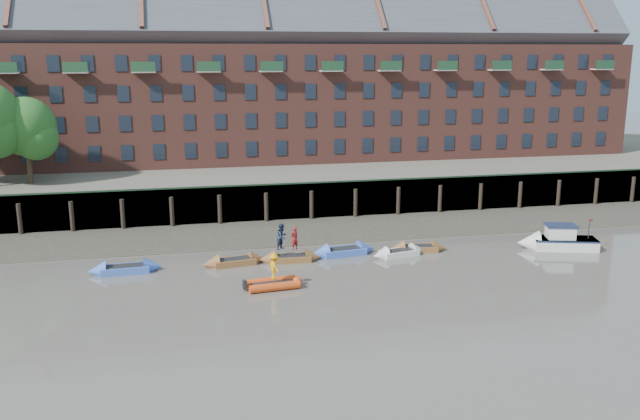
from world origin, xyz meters
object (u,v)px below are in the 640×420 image
object	(u,v)px
rowboat_1	(125,269)
rowboat_5	(399,253)
rowboat_6	(418,248)
person_rower_b	(282,237)
rowboat_3	(290,258)
motor_launch	(552,241)
rowboat_2	(234,262)
rib_tender	(275,284)
person_rib_crew	(274,267)
rowboat_4	(343,251)
person_rower_a	(294,238)

from	to	relation	value
rowboat_1	rowboat_5	distance (m)	19.25
rowboat_6	person_rower_b	world-z (taller)	person_rower_b
rowboat_3	motor_launch	xyz separation A→B (m)	(19.76, -1.05, 0.38)
rowboat_2	rowboat_5	world-z (taller)	rowboat_2
person_rower_b	rib_tender	bearing A→B (deg)	-149.44
rib_tender	motor_launch	xyz separation A→B (m)	(21.63, 4.14, 0.35)
motor_launch	person_rib_crew	size ratio (longest dim) A/B	3.63
rowboat_4	rowboat_6	world-z (taller)	rowboat_4
person_rower_a	person_rower_b	world-z (taller)	person_rower_b
rowboat_4	person_rower_a	distance (m)	4.10
rowboat_2	rowboat_5	xyz separation A→B (m)	(11.92, -0.38, -0.01)
rowboat_2	motor_launch	distance (m)	23.73
rib_tender	rowboat_2	bearing A→B (deg)	105.48
rowboat_5	rowboat_6	xyz separation A→B (m)	(1.74, 0.79, 0.00)
rowboat_3	rib_tender	distance (m)	5.52
rowboat_1	rib_tender	size ratio (longest dim) A/B	1.38
rowboat_6	person_rower_a	bearing A→B (deg)	-169.03
rib_tender	person_rib_crew	world-z (taller)	person_rib_crew
rowboat_3	rowboat_5	bearing A→B (deg)	0.36
rowboat_4	rowboat_5	bearing A→B (deg)	-23.25
person_rib_crew	rib_tender	bearing A→B (deg)	-55.55
rowboat_1	rowboat_4	size ratio (longest dim) A/B	0.96
rowboat_2	person_rower_a	xyz separation A→B (m)	(4.23, -0.12, 1.47)
rowboat_3	person_rower_a	size ratio (longest dim) A/B	2.69
rowboat_1	rowboat_5	size ratio (longest dim) A/B	1.11
rowboat_5	person_rib_crew	distance (m)	11.09
rowboat_2	motor_launch	bearing A→B (deg)	-11.27
rowboat_6	motor_launch	distance (m)	10.16
rowboat_1	rowboat_4	bearing A→B (deg)	-0.08
rowboat_2	person_rib_crew	distance (m)	5.78
person_rower_a	rowboat_6	bearing A→B (deg)	154.38
rowboat_3	person_rower_b	xyz separation A→B (m)	(-0.53, 0.21, 1.57)
rowboat_1	rowboat_5	xyz separation A→B (m)	(19.25, -0.22, -0.03)
rib_tender	motor_launch	size ratio (longest dim) A/B	0.59
rowboat_3	person_rower_a	world-z (taller)	person_rower_a
rowboat_3	rowboat_5	size ratio (longest dim) A/B	1.01
rowboat_4	motor_launch	bearing A→B (deg)	-14.54
rowboat_5	rib_tender	world-z (taller)	rowboat_5
motor_launch	rib_tender	bearing A→B (deg)	27.07
rowboat_6	rib_tender	size ratio (longest dim) A/B	1.24
rowboat_1	motor_launch	xyz separation A→B (m)	(31.03, -0.94, 0.36)
rowboat_5	person_rower_b	distance (m)	8.67
person_rower_a	person_rib_crew	bearing A→B (deg)	38.13
rowboat_5	person_rib_crew	size ratio (longest dim) A/B	2.65
rowboat_6	person_rower_b	xyz separation A→B (m)	(-10.25, -0.25, 1.57)
rowboat_3	rowboat_6	world-z (taller)	rowboat_3
motor_launch	rowboat_5	bearing A→B (deg)	12.72
rib_tender	rowboat_4	bearing A→B (deg)	39.02
rowboat_1	person_rib_crew	world-z (taller)	person_rib_crew
rowboat_6	person_rib_crew	bearing A→B (deg)	-146.17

